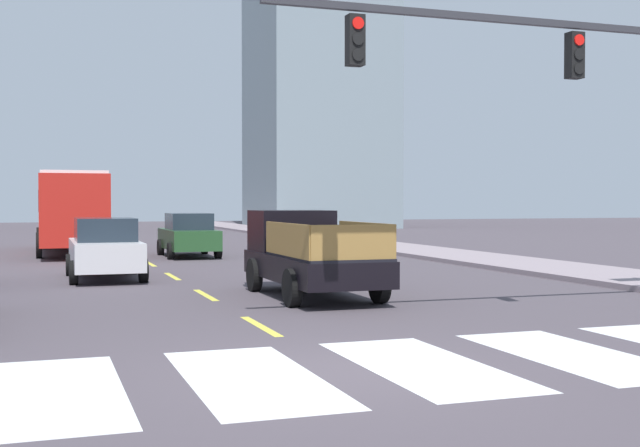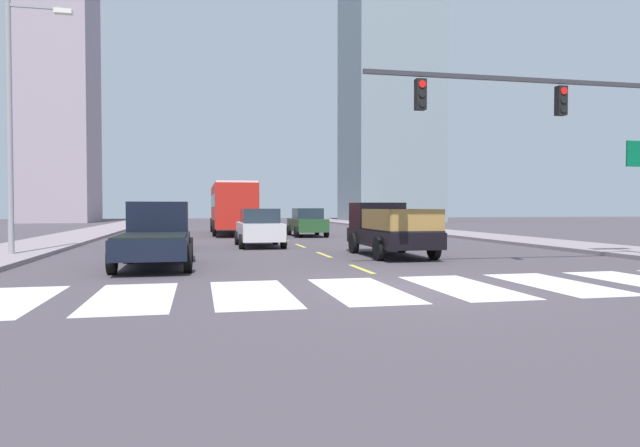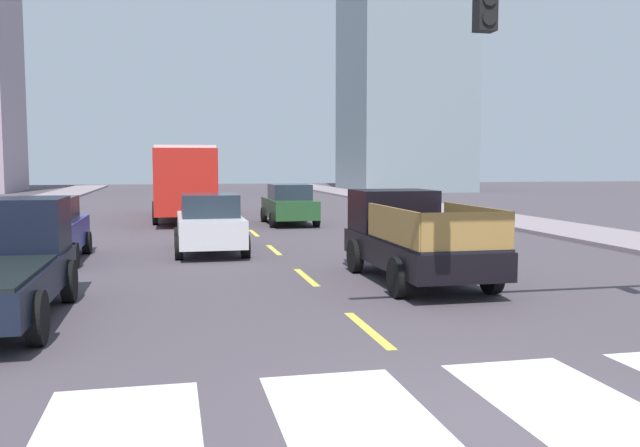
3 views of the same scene
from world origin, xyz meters
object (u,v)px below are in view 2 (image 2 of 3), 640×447
object	(u,v)px
pickup_stakebed	(387,230)
sedan_mid	(259,228)
streetlight_left	(14,116)
city_bus	(232,205)
pickup_dark	(156,236)
traffic_signal_gantry	(599,122)
sedan_near_right	(307,222)
sedan_near_left	(157,229)

from	to	relation	value
pickup_stakebed	sedan_mid	bearing A→B (deg)	126.69
streetlight_left	sedan_mid	bearing A→B (deg)	23.16
city_bus	sedan_mid	size ratio (longest dim) A/B	2.45
pickup_dark	sedan_mid	distance (m)	8.59
city_bus	traffic_signal_gantry	bearing A→B (deg)	-66.37
sedan_near_right	sedan_mid	distance (m)	9.29
city_bus	traffic_signal_gantry	xyz separation A→B (m)	(9.33, -23.34, 2.32)
sedan_near_left	pickup_dark	bearing A→B (deg)	-83.57
sedan_near_right	sedan_mid	world-z (taller)	same
sedan_near_right	pickup_dark	bearing A→B (deg)	-113.93
city_bus	sedan_near_left	bearing A→B (deg)	-104.31
pickup_dark	city_bus	size ratio (longest dim) A/B	0.48
sedan_near_left	streetlight_left	bearing A→B (deg)	-144.67
traffic_signal_gantry	pickup_stakebed	bearing A→B (deg)	130.80
city_bus	sedan_mid	xyz separation A→B (m)	(0.51, -12.43, -1.09)
pickup_stakebed	streetlight_left	world-z (taller)	streetlight_left
city_bus	streetlight_left	bearing A→B (deg)	-115.60
traffic_signal_gantry	sedan_near_right	bearing A→B (deg)	104.48
pickup_dark	streetlight_left	size ratio (longest dim) A/B	0.58
sedan_near_right	sedan_near_left	bearing A→B (deg)	-129.29
sedan_near_left	traffic_signal_gantry	world-z (taller)	traffic_signal_gantry
pickup_dark	city_bus	bearing A→B (deg)	79.99
city_bus	pickup_stakebed	bearing A→B (deg)	-73.56
traffic_signal_gantry	streetlight_left	size ratio (longest dim) A/B	1.21
pickup_dark	streetlight_left	world-z (taller)	streetlight_left
city_bus	pickup_dark	bearing A→B (deg)	-97.89
pickup_stakebed	sedan_mid	world-z (taller)	pickup_stakebed
pickup_dark	sedan_mid	world-z (taller)	pickup_dark
city_bus	sedan_near_left	xyz separation A→B (m)	(-3.87, -13.35, -1.09)
sedan_near_left	streetlight_left	distance (m)	6.81
pickup_dark	streetlight_left	distance (m)	7.47
city_bus	sedan_near_left	distance (m)	13.94
city_bus	sedan_near_left	size ratio (longest dim) A/B	2.45
traffic_signal_gantry	streetlight_left	bearing A→B (deg)	158.28
pickup_stakebed	sedan_near_left	xyz separation A→B (m)	(-8.54, 4.61, -0.08)
pickup_stakebed	sedan_near_right	distance (m)	14.00
pickup_dark	streetlight_left	bearing A→B (deg)	142.55
sedan_mid	traffic_signal_gantry	distance (m)	14.44
sedan_mid	traffic_signal_gantry	size ratio (longest dim) A/B	0.40
sedan_near_right	streetlight_left	distance (m)	18.20
city_bus	streetlight_left	size ratio (longest dim) A/B	1.20
pickup_dark	traffic_signal_gantry	xyz separation A→B (m)	(12.77, -3.28, 3.35)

